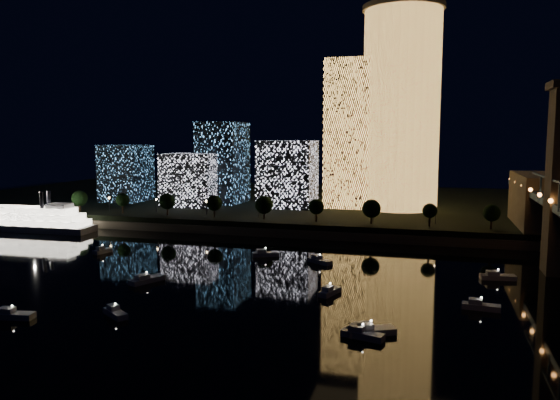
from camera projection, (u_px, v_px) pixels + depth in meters
The scene contains 10 objects.
ground at pixel (276, 311), 113.14m from camera, with size 520.00×520.00×0.00m, color black.
far_bank at pixel (367, 205), 265.85m from camera, with size 420.00×160.00×5.00m, color black.
seawall at pixel (340, 235), 191.38m from camera, with size 420.00×6.00×3.00m, color #6B5E4C.
tower_cylindrical at pixel (401, 109), 231.34m from camera, with size 34.00×34.00×85.08m.
tower_rectangular at pixel (350, 134), 238.36m from camera, with size 20.04×20.04×63.75m, color #FFB451.
midrise_blocks at pixel (212, 171), 250.77m from camera, with size 102.43×36.36×37.53m.
riverboat at pixel (27, 220), 209.29m from camera, with size 52.78×12.90×15.79m.
motorboats at pixel (276, 288), 127.33m from camera, with size 120.81×72.51×2.78m.
esplanade_trees at pixel (255, 205), 205.02m from camera, with size 166.15×6.82×8.91m.
street_lamps at pixel (259, 206), 211.10m from camera, with size 132.70×0.70×5.65m.
Camera 1 is at (30.50, -105.35, 36.12)m, focal length 35.00 mm.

